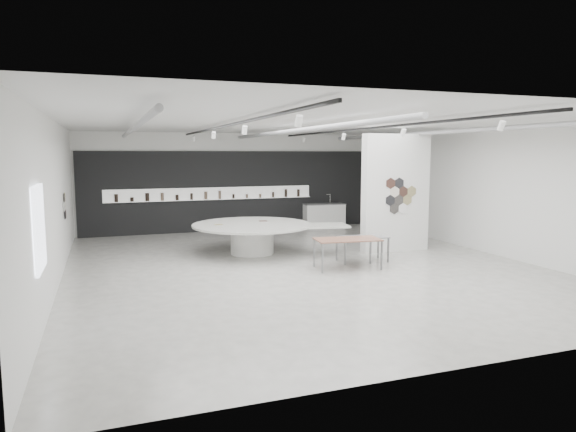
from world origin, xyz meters
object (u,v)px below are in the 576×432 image
object	(u,v)px
partition_column	(396,193)
display_island	(255,234)
sample_table_stone	(362,239)
kitchen_counter	(324,215)
sample_table_wood	(348,241)

from	to	relation	value
partition_column	display_island	xyz separation A→B (m)	(-4.21, 1.03, -1.20)
sample_table_stone	kitchen_counter	size ratio (longest dim) A/B	0.81
partition_column	kitchen_counter	bearing A→B (deg)	89.42
sample_table_wood	display_island	bearing A→B (deg)	122.19
partition_column	kitchen_counter	xyz separation A→B (m)	(0.06, 5.53, -1.32)
kitchen_counter	sample_table_wood	bearing A→B (deg)	-105.01
partition_column	kitchen_counter	world-z (taller)	partition_column
partition_column	display_island	size ratio (longest dim) A/B	0.74
partition_column	sample_table_wood	xyz separation A→B (m)	(-2.48, -1.72, -1.07)
sample_table_stone	kitchen_counter	world-z (taller)	kitchen_counter
partition_column	kitchen_counter	size ratio (longest dim) A/B	2.06
partition_column	sample_table_stone	distance (m)	2.31
display_island	sample_table_stone	xyz separation A→B (m)	(2.52, -2.10, 0.05)
display_island	kitchen_counter	world-z (taller)	kitchen_counter
partition_column	display_island	world-z (taller)	partition_column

